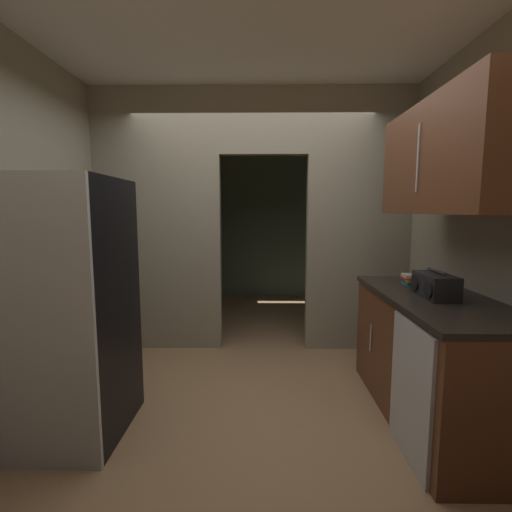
{
  "coord_description": "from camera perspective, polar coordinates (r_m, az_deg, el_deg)",
  "views": [
    {
      "loc": [
        0.1,
        -2.69,
        1.5
      ],
      "look_at": [
        0.05,
        0.48,
        1.11
      ],
      "focal_mm": 25.69,
      "sensor_mm": 36.0,
      "label": 1
    }
  ],
  "objects": [
    {
      "name": "lower_cabinet_run",
      "position": [
        3.01,
        25.81,
        -14.09
      ],
      "size": [
        0.7,
        1.6,
        0.91
      ],
      "color": "brown",
      "rests_on": "ground"
    },
    {
      "name": "ground",
      "position": [
        3.08,
        -1.14,
        -22.2
      ],
      "size": [
        20.0,
        20.0,
        0.0
      ],
      "primitive_type": "plane",
      "color": "#93704C"
    },
    {
      "name": "dishwasher",
      "position": [
        2.52,
        22.9,
        -18.97
      ],
      "size": [
        0.02,
        0.56,
        0.85
      ],
      "color": "#B7BABC",
      "rests_on": "ground"
    },
    {
      "name": "boombox",
      "position": [
        2.82,
        26.12,
        -4.18
      ],
      "size": [
        0.2,
        0.36,
        0.19
      ],
      "color": "black",
      "rests_on": "lower_cabinet_run"
    },
    {
      "name": "paint_can",
      "position": [
        2.73,
        -26.56,
        -24.71
      ],
      "size": [
        0.17,
        0.17,
        0.2
      ],
      "color": "#99999E",
      "rests_on": "ground"
    },
    {
      "name": "adjoining_room_shell",
      "position": [
        5.73,
        -0.12,
        5.84
      ],
      "size": [
        3.36,
        2.61,
        2.78
      ],
      "color": "slate",
      "rests_on": "ground"
    },
    {
      "name": "refrigerator",
      "position": [
        2.77,
        -28.32,
        -7.3
      ],
      "size": [
        0.82,
        0.8,
        1.72
      ],
      "color": "black",
      "rests_on": "ground"
    },
    {
      "name": "book_stack",
      "position": [
        3.22,
        23.02,
        -3.4
      ],
      "size": [
        0.14,
        0.18,
        0.09
      ],
      "color": "#2D609E",
      "rests_on": "lower_cabinet_run"
    },
    {
      "name": "kitchen_partition",
      "position": [
        3.94,
        -1.02,
        6.62
      ],
      "size": [
        3.36,
        0.12,
        2.78
      ],
      "color": "gray",
      "rests_on": "ground"
    },
    {
      "name": "kitchen_overhead_slab",
      "position": [
        3.33,
        -1.01,
        30.02
      ],
      "size": [
        3.76,
        6.49,
        0.06
      ],
      "primitive_type": "cube",
      "color": "silver"
    },
    {
      "name": "upper_cabinet_counterside",
      "position": [
        2.85,
        27.35,
        13.42
      ],
      "size": [
        0.36,
        1.44,
        0.75
      ],
      "color": "brown"
    }
  ]
}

